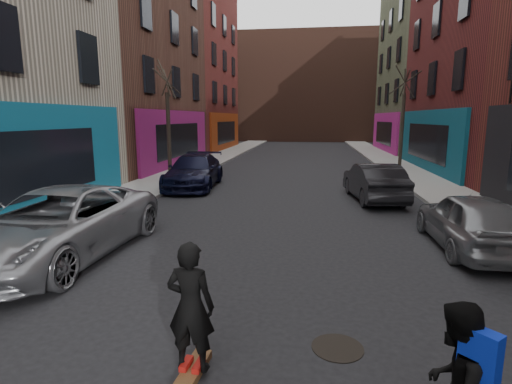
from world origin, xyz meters
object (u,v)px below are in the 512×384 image
(parked_left_far, at_px, (58,224))
(manhole, at_px, (337,348))
(tree_right_far, at_px, (403,110))
(parked_left_end, at_px, (194,171))
(skateboarder, at_px, (191,307))
(tree_left_far, at_px, (168,111))
(parked_right_far, at_px, (471,221))
(skateboard, at_px, (193,371))
(parked_right_end, at_px, (374,182))

(parked_left_far, relative_size, manhole, 7.88)
(manhole, bearing_deg, tree_right_far, 76.31)
(parked_left_end, distance_m, skateboarder, 13.40)
(tree_left_far, xyz_separation_m, tree_right_far, (12.40, 6.00, 0.15))
(parked_right_far, xyz_separation_m, manhole, (-3.32, -4.63, -0.68))
(tree_right_far, bearing_deg, skateboarder, -107.66)
(tree_right_far, relative_size, parked_left_far, 1.23)
(parked_left_far, height_order, skateboard, parked_left_far)
(skateboard, xyz_separation_m, manhole, (1.77, 0.82, -0.04))
(skateboarder, bearing_deg, tree_left_far, -64.96)
(tree_left_far, relative_size, tree_right_far, 0.96)
(parked_left_far, bearing_deg, tree_right_far, 59.93)
(parked_right_end, bearing_deg, parked_right_far, 97.17)
(parked_left_far, xyz_separation_m, parked_right_end, (7.80, 7.43, -0.06))
(parked_right_far, height_order, manhole, parked_right_far)
(parked_left_far, distance_m, parked_right_end, 10.78)
(parked_left_far, height_order, parked_left_end, parked_left_far)
(tree_right_far, distance_m, parked_left_end, 13.59)
(tree_left_far, xyz_separation_m, parked_left_far, (1.60, -11.43, -2.61))
(parked_right_far, relative_size, skateboard, 5.06)
(tree_right_far, relative_size, parked_left_end, 1.36)
(tree_right_far, height_order, parked_right_end, tree_right_far)
(skateboarder, bearing_deg, parked_left_far, -36.92)
(tree_left_far, relative_size, parked_left_end, 1.30)
(tree_right_far, distance_m, parked_right_far, 15.90)
(skateboard, bearing_deg, skateboarder, 0.00)
(tree_right_far, height_order, parked_left_far, tree_right_far)
(parked_right_far, bearing_deg, parked_right_end, -76.09)
(parked_left_end, height_order, parked_right_end, parked_left_end)
(tree_right_far, height_order, manhole, tree_right_far)
(manhole, bearing_deg, parked_left_far, 154.79)
(parked_right_far, bearing_deg, tree_left_far, -41.73)
(tree_left_far, bearing_deg, parked_left_end, -48.69)
(parked_right_end, height_order, skateboarder, skateboarder)
(parked_right_far, height_order, skateboard, parked_right_far)
(tree_left_far, relative_size, parked_right_end, 1.53)
(tree_left_far, distance_m, parked_right_far, 14.68)
(tree_right_far, distance_m, skateboard, 22.33)
(parked_right_far, bearing_deg, tree_right_far, -96.07)
(parked_left_end, height_order, manhole, parked_left_end)
(tree_left_far, height_order, parked_left_end, tree_left_far)
(tree_right_far, distance_m, manhole, 21.08)
(parked_left_far, relative_size, parked_right_end, 1.29)
(tree_left_far, height_order, parked_right_end, tree_left_far)
(tree_right_far, xyz_separation_m, parked_right_far, (-1.60, -15.56, -2.84))
(tree_left_far, xyz_separation_m, parked_right_far, (10.80, -9.56, -2.69))
(parked_right_end, bearing_deg, tree_right_far, -113.65)
(parked_left_far, relative_size, parked_left_end, 1.10)
(parked_right_end, bearing_deg, skateboarder, 64.56)
(tree_left_far, xyz_separation_m, parked_left_end, (1.91, -2.17, -2.65))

